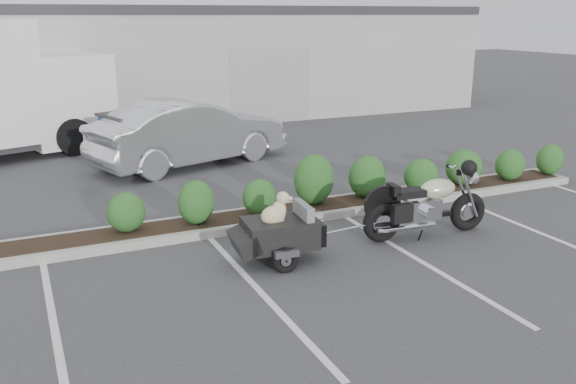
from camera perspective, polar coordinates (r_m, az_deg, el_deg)
name	(u,v)px	position (r m, az deg, el deg)	size (l,w,h in m)	color
ground	(334,260)	(9.70, 4.36, -6.33)	(90.00, 90.00, 0.00)	#38383A
planter_kerb	(325,208)	(11.94, 3.50, -1.52)	(12.00, 1.00, 0.15)	#9E9E93
building	(127,60)	(25.26, -14.83, 11.89)	(26.00, 10.00, 4.00)	#9EA099
motorcycle	(427,206)	(10.76, 12.87, -1.26)	(2.42, 0.83, 1.39)	black
pet_trailer	(279,232)	(9.44, -0.89, -3.77)	(1.94, 1.09, 1.15)	black
sedan	(190,132)	(15.73, -9.19, 5.53)	(1.77, 5.06, 1.67)	silver
dumpster	(147,138)	(15.91, -13.03, 4.90)	(2.38, 1.93, 1.36)	navy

